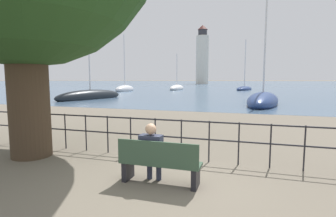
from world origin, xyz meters
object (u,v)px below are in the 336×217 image
(sailboat_1, at_px, (125,89))
(sailboat_0, at_px, (263,101))
(park_bench, at_px, (159,163))
(sailboat_5, at_px, (90,96))
(sailboat_4, at_px, (244,89))
(sailboat_2, at_px, (177,88))
(seated_person_left, at_px, (152,150))
(harbor_lighthouse, at_px, (202,57))

(sailboat_1, bearing_deg, sailboat_0, -41.41)
(park_bench, xyz_separation_m, sailboat_5, (-14.31, 18.85, -0.12))
(park_bench, relative_size, sailboat_5, 0.19)
(sailboat_4, bearing_deg, sailboat_2, -156.81)
(sailboat_4, height_order, sailboat_5, sailboat_4)
(seated_person_left, distance_m, sailboat_2, 46.90)
(seated_person_left, bearing_deg, harbor_lighthouse, 99.72)
(sailboat_0, distance_m, sailboat_2, 31.25)
(sailboat_1, height_order, sailboat_4, sailboat_1)
(park_bench, relative_size, sailboat_2, 0.21)
(sailboat_0, bearing_deg, harbor_lighthouse, 109.72)
(park_bench, distance_m, sailboat_4, 47.73)
(seated_person_left, bearing_deg, sailboat_4, 89.26)
(park_bench, distance_m, harbor_lighthouse, 111.32)
(park_bench, xyz_separation_m, sailboat_4, (0.43, 47.73, -0.17))
(sailboat_1, xyz_separation_m, sailboat_4, (19.80, 11.07, -0.09))
(seated_person_left, relative_size, sailboat_0, 0.13)
(seated_person_left, xyz_separation_m, sailboat_4, (0.62, 47.66, -0.41))
(sailboat_1, xyz_separation_m, harbor_lighthouse, (0.50, 72.47, 11.31))
(sailboat_1, height_order, sailboat_2, sailboat_1)
(seated_person_left, distance_m, sailboat_4, 47.66)
(sailboat_0, bearing_deg, sailboat_2, 125.14)
(sailboat_5, bearing_deg, sailboat_1, 119.76)
(sailboat_1, xyz_separation_m, sailboat_5, (5.06, -17.81, -0.04))
(park_bench, bearing_deg, sailboat_0, 81.68)
(sailboat_2, xyz_separation_m, sailboat_4, (12.80, 2.37, -0.04))
(sailboat_0, relative_size, sailboat_1, 0.92)
(park_bench, relative_size, harbor_lighthouse, 0.07)
(park_bench, relative_size, sailboat_4, 0.17)
(sailboat_1, relative_size, harbor_lighthouse, 0.40)
(sailboat_4, height_order, harbor_lighthouse, harbor_lighthouse)
(sailboat_5, bearing_deg, harbor_lighthouse, 106.78)
(sailboat_2, distance_m, sailboat_5, 26.59)
(sailboat_5, xyz_separation_m, harbor_lighthouse, (-4.56, 90.29, 11.34))
(seated_person_left, height_order, sailboat_1, sailboat_1)
(sailboat_2, height_order, sailboat_4, sailboat_4)
(sailboat_4, relative_size, sailboat_5, 1.14)
(sailboat_1, distance_m, sailboat_2, 11.17)
(sailboat_4, bearing_deg, seated_person_left, -78.03)
(sailboat_0, height_order, sailboat_5, sailboat_0)
(seated_person_left, distance_m, sailboat_5, 23.49)
(sailboat_0, bearing_deg, sailboat_4, 100.67)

